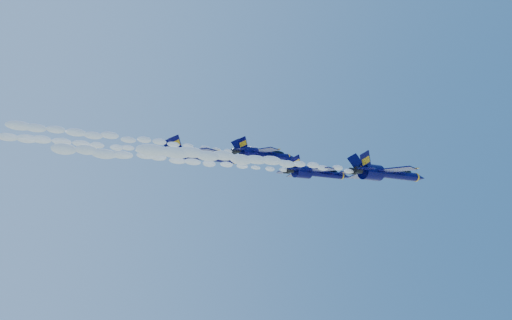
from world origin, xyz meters
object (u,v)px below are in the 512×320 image
jet_fourth (201,156)px  jet_second (315,173)px  jet_third (262,154)px  jet_lead (386,173)px

jet_fourth → jet_second: bearing=-43.0°
jet_second → jet_fourth: bearing=137.0°
jet_third → jet_fourth: 12.11m
jet_third → jet_fourth: bearing=156.8°
jet_fourth → jet_lead: bearing=-34.8°
jet_second → jet_third: size_ratio=1.01×
jet_second → jet_third: jet_third is taller
jet_lead → jet_fourth: size_ratio=1.09×
jet_third → jet_lead: bearing=-40.6°
jet_lead → jet_fourth: (-29.22, 20.31, 3.72)m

